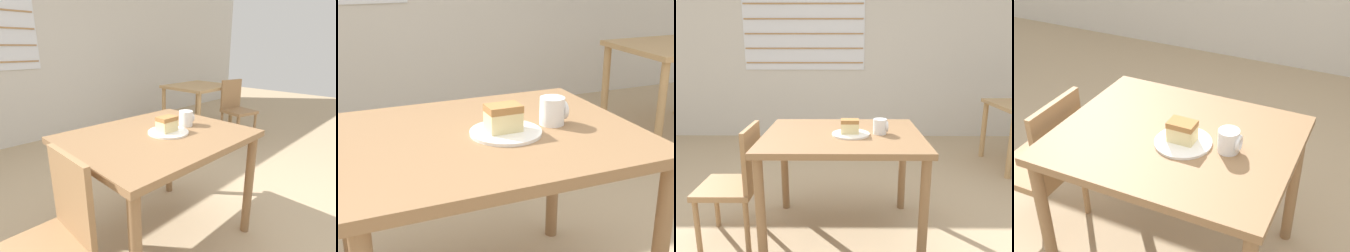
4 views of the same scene
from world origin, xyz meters
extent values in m
cube|color=beige|center=(0.00, 3.03, 1.40)|extent=(10.00, 0.06, 2.80)
cube|color=white|center=(-0.58, 2.99, 1.73)|extent=(1.74, 0.01, 1.43)
cube|color=#AD7F51|center=(-0.58, 2.98, 1.12)|extent=(1.70, 0.01, 0.02)
cube|color=#AD7F51|center=(-0.58, 2.98, 1.32)|extent=(1.70, 0.01, 0.02)
cube|color=#AD7F51|center=(-0.58, 2.98, 1.52)|extent=(1.70, 0.01, 0.02)
cube|color=#AD7F51|center=(-0.58, 2.98, 1.73)|extent=(1.70, 0.01, 0.02)
cube|color=#AD7F51|center=(-0.58, 2.98, 1.93)|extent=(1.70, 0.01, 0.02)
cube|color=olive|center=(0.01, 0.31, 0.75)|extent=(1.09, 0.89, 0.04)
cylinder|color=olive|center=(-0.49, -0.08, 0.37)|extent=(0.06, 0.06, 0.73)
cylinder|color=olive|center=(0.50, -0.08, 0.37)|extent=(0.06, 0.06, 0.73)
cylinder|color=olive|center=(-0.49, 0.71, 0.37)|extent=(0.06, 0.06, 0.73)
cylinder|color=olive|center=(0.50, 0.71, 0.37)|extent=(0.06, 0.06, 0.73)
cylinder|color=tan|center=(1.74, 1.36, 0.35)|extent=(0.06, 0.06, 0.69)
cylinder|color=tan|center=(1.74, 2.06, 0.35)|extent=(0.06, 0.06, 0.69)
cube|color=#9E754C|center=(-0.79, 0.23, 0.40)|extent=(0.39, 0.39, 0.04)
cylinder|color=#9E754C|center=(-0.96, 0.40, 0.19)|extent=(0.04, 0.04, 0.38)
cylinder|color=#9E754C|center=(-0.96, 0.07, 0.19)|extent=(0.04, 0.04, 0.38)
cylinder|color=#9E754C|center=(-0.63, 0.40, 0.19)|extent=(0.04, 0.04, 0.38)
cylinder|color=#9E754C|center=(-0.63, 0.07, 0.19)|extent=(0.04, 0.04, 0.38)
cube|color=#9E754C|center=(-0.61, 0.23, 0.63)|extent=(0.03, 0.37, 0.42)
cylinder|color=white|center=(0.06, 0.27, 0.78)|extent=(0.26, 0.26, 0.01)
cube|color=beige|center=(0.06, 0.28, 0.82)|extent=(0.12, 0.08, 0.07)
cube|color=#A3703D|center=(0.06, 0.28, 0.87)|extent=(0.12, 0.08, 0.03)
cylinder|color=white|center=(0.26, 0.30, 0.83)|extent=(0.09, 0.09, 0.10)
torus|color=white|center=(0.31, 0.30, 0.83)|extent=(0.02, 0.08, 0.08)
camera|label=1|loc=(-1.04, -0.84, 1.29)|focal=28.00mm
camera|label=2|loc=(-0.54, -1.16, 1.36)|focal=50.00mm
camera|label=3|loc=(0.04, -1.88, 1.37)|focal=35.00mm
camera|label=4|loc=(0.79, -1.29, 1.93)|focal=50.00mm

